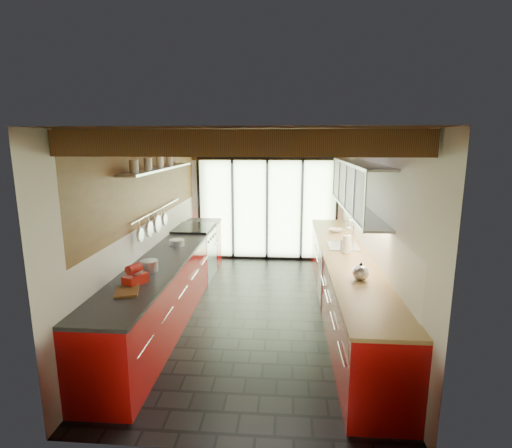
{
  "coord_description": "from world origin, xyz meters",
  "views": [
    {
      "loc": [
        0.4,
        -5.54,
        2.5
      ],
      "look_at": [
        -0.06,
        0.4,
        1.25
      ],
      "focal_mm": 28.0,
      "sensor_mm": 36.0,
      "label": 1
    }
  ],
  "objects_px": {
    "stand_mixer": "(135,276)",
    "bowl": "(335,231)",
    "paper_towel": "(347,244)",
    "soap_bottle": "(344,242)",
    "kettle": "(361,272)"
  },
  "relations": [
    {
      "from": "bowl",
      "to": "stand_mixer",
      "type": "bearing_deg",
      "value": -132.29
    },
    {
      "from": "paper_towel",
      "to": "soap_bottle",
      "type": "relative_size",
      "value": 1.56
    },
    {
      "from": "bowl",
      "to": "paper_towel",
      "type": "bearing_deg",
      "value": -90.0
    },
    {
      "from": "stand_mixer",
      "to": "bowl",
      "type": "relative_size",
      "value": 1.24
    },
    {
      "from": "paper_towel",
      "to": "soap_bottle",
      "type": "bearing_deg",
      "value": 90.0
    },
    {
      "from": "stand_mixer",
      "to": "bowl",
      "type": "height_order",
      "value": "stand_mixer"
    },
    {
      "from": "stand_mixer",
      "to": "soap_bottle",
      "type": "distance_m",
      "value": 3.07
    },
    {
      "from": "kettle",
      "to": "soap_bottle",
      "type": "xyz_separation_m",
      "value": [
        0.0,
        1.38,
        0.0
      ]
    },
    {
      "from": "paper_towel",
      "to": "bowl",
      "type": "bearing_deg",
      "value": 90.0
    },
    {
      "from": "paper_towel",
      "to": "kettle",
      "type": "bearing_deg",
      "value": -90.0
    },
    {
      "from": "stand_mixer",
      "to": "soap_bottle",
      "type": "bearing_deg",
      "value": 34.09
    },
    {
      "from": "stand_mixer",
      "to": "paper_towel",
      "type": "xyz_separation_m",
      "value": [
        2.54,
        1.45,
        0.03
      ]
    },
    {
      "from": "stand_mixer",
      "to": "paper_towel",
      "type": "height_order",
      "value": "paper_towel"
    },
    {
      "from": "paper_towel",
      "to": "bowl",
      "type": "height_order",
      "value": "paper_towel"
    },
    {
      "from": "stand_mixer",
      "to": "bowl",
      "type": "xyz_separation_m",
      "value": [
        2.54,
        2.79,
        -0.07
      ]
    }
  ]
}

